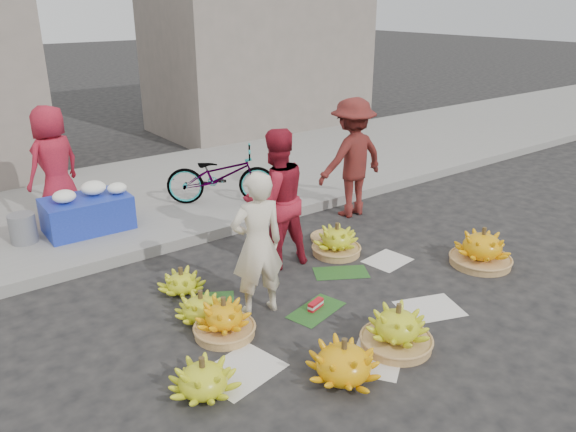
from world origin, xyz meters
TOP-DOWN VIEW (x-y plane):
  - ground at (0.00, 0.00)m, footprint 80.00×80.00m
  - curb at (0.00, 2.20)m, footprint 40.00×0.25m
  - sidewalk at (0.00, 4.30)m, footprint 40.00×4.00m
  - building_right at (4.50, 7.70)m, footprint 5.00×3.00m
  - newspaper_scatter at (0.00, -0.80)m, footprint 3.20×1.80m
  - banana_leaves at (-0.10, 0.20)m, footprint 2.00×1.00m
  - banana_bunch_0 at (-1.12, -0.01)m, footprint 0.65×0.65m
  - banana_bunch_1 at (-1.72, -0.68)m, footprint 0.64×0.64m
  - banana_bunch_2 at (-0.65, -1.24)m, footprint 0.76×0.76m
  - banana_bunch_3 at (0.09, -1.17)m, footprint 0.75×0.75m
  - banana_bunch_4 at (2.26, -0.56)m, footprint 0.74×0.74m
  - banana_bunch_5 at (1.02, 0.75)m, footprint 0.68×0.68m
  - banana_bunch_6 at (-1.17, 0.37)m, footprint 0.69×0.69m
  - banana_bunch_7 at (-1.07, 1.02)m, footprint 0.60×0.60m
  - basket_spare at (1.22, 1.14)m, footprint 0.54×0.54m
  - incense_stack at (-0.08, -0.17)m, footprint 0.22×0.13m
  - vendor_cream at (-0.59, 0.17)m, footprint 0.63×0.48m
  - vendor_red at (0.22, 0.98)m, footprint 0.89×0.72m
  - man_striped at (2.14, 1.71)m, footprint 1.16×0.68m
  - flower_table at (-1.37, 3.20)m, footprint 1.13×0.72m
  - grey_bucket at (-2.20, 3.28)m, footprint 0.34×0.34m
  - flower_vendor at (-1.56, 3.82)m, footprint 0.95×0.81m
  - bicycle at (0.66, 3.06)m, footprint 1.39×1.73m

SIDE VIEW (x-z plane):
  - ground at x=0.00m, z-range 0.00..0.00m
  - newspaper_scatter at x=0.00m, z-range 0.00..0.01m
  - banana_leaves at x=-0.10m, z-range 0.00..0.01m
  - basket_spare at x=1.22m, z-range 0.00..0.06m
  - incense_stack at x=-0.08m, z-range 0.01..0.09m
  - sidewalk at x=0.00m, z-range 0.00..0.12m
  - curb at x=0.00m, z-range 0.00..0.15m
  - banana_bunch_7 at x=-1.07m, z-range -0.02..0.29m
  - banana_bunch_6 at x=-1.17m, z-range -0.02..0.32m
  - banana_bunch_1 at x=-1.72m, z-range -0.02..0.34m
  - banana_bunch_0 at x=-1.12m, z-range -0.03..0.39m
  - banana_bunch_5 at x=1.02m, z-range -0.03..0.40m
  - banana_bunch_2 at x=-0.65m, z-range -0.02..0.39m
  - banana_bunch_3 at x=0.09m, z-range -0.03..0.43m
  - banana_bunch_4 at x=2.26m, z-range -0.03..0.47m
  - grey_bucket at x=-2.20m, z-range 0.12..0.50m
  - flower_table at x=-1.37m, z-range 0.06..0.71m
  - bicycle at x=0.66m, z-range 0.12..1.00m
  - vendor_cream at x=-0.59m, z-range 0.00..1.55m
  - vendor_red at x=0.22m, z-range 0.00..1.72m
  - man_striped at x=2.14m, z-range 0.00..1.78m
  - flower_vendor at x=-1.56m, z-range 0.12..1.77m
  - building_right at x=4.50m, z-range 0.00..5.00m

